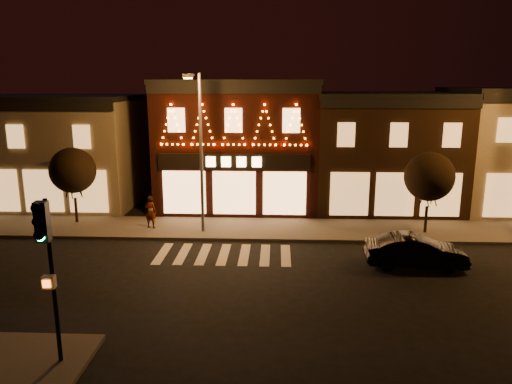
# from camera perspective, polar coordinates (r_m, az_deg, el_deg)

# --- Properties ---
(ground) EXTENTS (120.00, 120.00, 0.00)m
(ground) POSITION_cam_1_polar(r_m,az_deg,el_deg) (20.00, -5.08, -11.32)
(ground) COLOR black
(ground) RESTS_ON ground
(sidewalk_far) EXTENTS (44.00, 4.00, 0.15)m
(sidewalk_far) POSITION_cam_1_polar(r_m,az_deg,el_deg) (27.31, 1.29, -4.38)
(sidewalk_far) COLOR #47423D
(sidewalk_far) RESTS_ON ground
(building_left) EXTENTS (12.20, 8.28, 7.30)m
(building_left) POSITION_cam_1_polar(r_m,az_deg,el_deg) (35.91, -23.22, 4.62)
(building_left) COLOR #7C7058
(building_left) RESTS_ON ground
(building_pulp) EXTENTS (10.20, 8.34, 8.30)m
(building_pulp) POSITION_cam_1_polar(r_m,az_deg,el_deg) (32.40, -2.00, 5.76)
(building_pulp) COLOR black
(building_pulp) RESTS_ON ground
(building_right_a) EXTENTS (9.20, 8.28, 7.50)m
(building_right_a) POSITION_cam_1_polar(r_m,az_deg,el_deg) (33.11, 14.69, 4.80)
(building_right_a) COLOR #301E11
(building_right_a) RESTS_ON ground
(traffic_signal_near) EXTENTS (0.36, 0.51, 4.92)m
(traffic_signal_near) POSITION_cam_1_polar(r_m,az_deg,el_deg) (14.66, -23.43, -6.38)
(traffic_signal_near) COLOR black
(traffic_signal_near) RESTS_ON sidewalk_near
(streetlamp_mid) EXTENTS (0.65, 1.94, 8.47)m
(streetlamp_mid) POSITION_cam_1_polar(r_m,az_deg,el_deg) (25.60, -6.70, 5.93)
(streetlamp_mid) COLOR #59595E
(streetlamp_mid) RESTS_ON sidewalk_far
(tree_left) EXTENTS (2.62, 2.62, 4.38)m
(tree_left) POSITION_cam_1_polar(r_m,az_deg,el_deg) (29.63, -20.80, 2.39)
(tree_left) COLOR black
(tree_left) RESTS_ON sidewalk_far
(tree_right) EXTENTS (2.63, 2.63, 4.40)m
(tree_right) POSITION_cam_1_polar(r_m,az_deg,el_deg) (27.38, 19.76, 1.71)
(tree_right) COLOR black
(tree_right) RESTS_ON sidewalk_far
(dark_sedan) EXTENTS (4.50, 1.75, 1.46)m
(dark_sedan) POSITION_cam_1_polar(r_m,az_deg,el_deg) (23.05, 18.29, -6.65)
(dark_sedan) COLOR black
(dark_sedan) RESTS_ON ground
(pedestrian) EXTENTS (0.76, 0.59, 1.85)m
(pedestrian) POSITION_cam_1_polar(r_m,az_deg,el_deg) (27.66, -12.33, -2.30)
(pedestrian) COLOR gray
(pedestrian) RESTS_ON sidewalk_far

